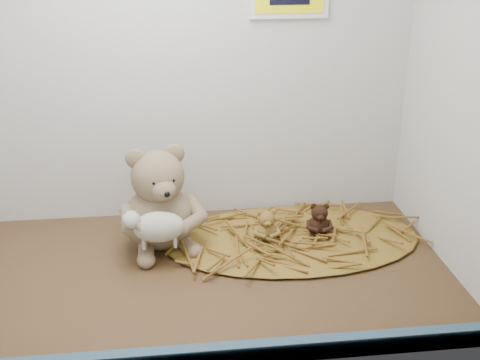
{
  "coord_description": "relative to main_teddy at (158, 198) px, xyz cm",
  "views": [
    {
      "loc": [
        2.26,
        -109.76,
        68.14
      ],
      "look_at": [
        15.73,
        4.03,
        19.36
      ],
      "focal_mm": 45.0,
      "sensor_mm": 36.0,
      "label": 1
    }
  ],
  "objects": [
    {
      "name": "front_rail",
      "position": [
        1.55,
        -42.24,
        -10.17
      ],
      "size": [
        119.28,
        2.2,
        3.6
      ],
      "primitive_type": "cube",
      "color": "#39596E",
      "rests_on": "shelf_floor"
    },
    {
      "name": "toy_lamb",
      "position": [
        0.0,
        -8.58,
        -2.92
      ],
      "size": [
        14.41,
        8.8,
        9.31
      ],
      "primitive_type": null,
      "color": "beige",
      "rests_on": "main_teddy"
    },
    {
      "name": "mini_teddy_brown",
      "position": [
        36.88,
        -0.94,
        -6.84
      ],
      "size": [
        7.21,
        7.52,
        7.95
      ],
      "primitive_type": null,
      "rotation": [
        0.0,
        0.0,
        -0.13
      ],
      "color": "black",
      "rests_on": "straw_bed"
    },
    {
      "name": "main_teddy",
      "position": [
        0.0,
        0.0,
        0.0
      ],
      "size": [
        23.92,
        24.68,
        23.95
      ],
      "primitive_type": null,
      "rotation": [
        0.0,
        0.0,
        0.26
      ],
      "color": "#907459",
      "rests_on": "shelf_floor"
    },
    {
      "name": "alcove_shell",
      "position": [
        1.55,
        -4.44,
        33.03
      ],
      "size": [
        120.4,
        60.2,
        90.4
      ],
      "color": "#402D16",
      "rests_on": "ground"
    },
    {
      "name": "mini_teddy_tan",
      "position": [
        24.26,
        -2.33,
        -6.97
      ],
      "size": [
        6.52,
        6.84,
        7.68
      ],
      "primitive_type": null,
      "rotation": [
        0.0,
        0.0,
        -0.05
      ],
      "color": "olive",
      "rests_on": "straw_bed"
    },
    {
      "name": "straw_bed",
      "position": [
        30.57,
        -1.64,
        -11.39
      ],
      "size": [
        59.99,
        34.83,
        1.16
      ],
      "primitive_type": "ellipsoid",
      "color": "brown",
      "rests_on": "shelf_floor"
    }
  ]
}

